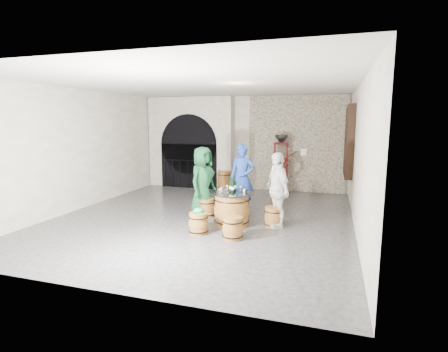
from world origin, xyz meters
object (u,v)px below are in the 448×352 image
(barrel_stool_near_left, at_px, (198,223))
(barrel_stool_right, at_px, (274,217))
(wine_bottle_left, at_px, (231,186))
(wine_bottle_center, at_px, (233,187))
(barrel_stool_far, at_px, (240,206))
(wine_bottle_right, at_px, (235,185))
(side_barrel, at_px, (224,181))
(person_blue, at_px, (242,178))
(barrel_stool_near_right, at_px, (233,228))
(corking_press, at_px, (281,160))
(person_white, at_px, (277,190))
(barrel_table, at_px, (232,209))
(person_green, at_px, (203,181))
(barrel_stool_left, at_px, (207,208))

(barrel_stool_near_left, bearing_deg, barrel_stool_right, 34.05)
(wine_bottle_left, xyz_separation_m, wine_bottle_center, (0.07, -0.08, 0.00))
(barrel_stool_far, height_order, wine_bottle_right, wine_bottle_right)
(wine_bottle_center, distance_m, side_barrel, 4.15)
(barrel_stool_right, xyz_separation_m, wine_bottle_right, (-0.92, 0.03, 0.67))
(person_blue, bearing_deg, barrel_stool_right, -51.45)
(barrel_stool_far, xyz_separation_m, barrel_stool_near_right, (0.34, -1.85, 0.00))
(barrel_stool_far, distance_m, corking_press, 3.18)
(barrel_stool_right, xyz_separation_m, wine_bottle_left, (-0.98, -0.09, 0.67))
(side_barrel, bearing_deg, barrel_stool_right, -57.92)
(side_barrel, xyz_separation_m, corking_press, (1.90, 0.08, 0.78))
(person_white, relative_size, wine_bottle_center, 5.17)
(wine_bottle_right, distance_m, corking_press, 3.79)
(person_white, bearing_deg, barrel_table, -113.97)
(barrel_stool_near_left, bearing_deg, wine_bottle_left, 62.85)
(person_green, xyz_separation_m, corking_press, (1.45, 3.35, 0.25))
(barrel_stool_left, xyz_separation_m, person_green, (-0.13, 0.08, 0.64))
(person_green, distance_m, corking_press, 3.65)
(wine_bottle_right, relative_size, corking_press, 0.17)
(barrel_stool_left, distance_m, barrel_stool_near_left, 1.35)
(barrel_table, relative_size, person_white, 0.59)
(wine_bottle_center, relative_size, wine_bottle_right, 1.00)
(wine_bottle_center, xyz_separation_m, side_barrel, (-1.41, 3.86, -0.56))
(barrel_stool_far, bearing_deg, barrel_table, -86.47)
(wine_bottle_center, bearing_deg, barrel_stool_far, 94.77)
(corking_press, bearing_deg, barrel_stool_far, -108.62)
(barrel_table, height_order, barrel_stool_near_right, barrel_table)
(person_white, bearing_deg, person_green, -136.07)
(barrel_stool_far, distance_m, person_green, 1.14)
(barrel_stool_right, height_order, person_green, person_green)
(person_blue, relative_size, wine_bottle_center, 5.46)
(wine_bottle_center, bearing_deg, barrel_stool_left, 147.79)
(wine_bottle_left, relative_size, wine_bottle_center, 1.00)
(barrel_stool_right, relative_size, person_blue, 0.26)
(barrel_stool_near_right, xyz_separation_m, side_barrel, (-1.67, 4.76, 0.11))
(wine_bottle_center, bearing_deg, person_blue, 94.50)
(barrel_stool_right, relative_size, barrel_stool_near_right, 1.00)
(barrel_stool_far, xyz_separation_m, wine_bottle_right, (0.07, -0.76, 0.67))
(barrel_stool_far, xyz_separation_m, person_green, (-0.87, -0.35, 0.64))
(barrel_stool_near_left, distance_m, side_barrel, 4.75)
(barrel_stool_right, distance_m, barrel_stool_near_left, 1.73)
(barrel_stool_right, relative_size, wine_bottle_center, 1.40)
(barrel_table, distance_m, barrel_stool_left, 0.96)
(barrel_stool_left, relative_size, corking_press, 0.24)
(barrel_stool_near_right, height_order, side_barrel, side_barrel)
(barrel_stool_far, bearing_deg, wine_bottle_center, -85.23)
(person_green, bearing_deg, barrel_table, -107.61)
(barrel_stool_near_right, distance_m, side_barrel, 5.05)
(barrel_stool_left, bearing_deg, barrel_stool_right, -11.48)
(barrel_stool_near_right, bearing_deg, wine_bottle_left, 108.57)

